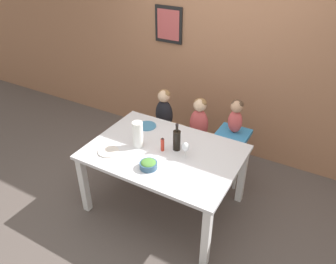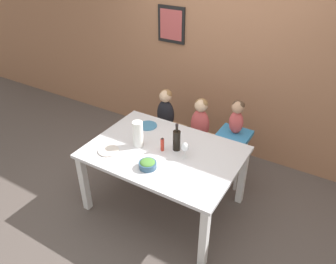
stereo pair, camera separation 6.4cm
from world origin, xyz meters
name	(u,v)px [view 2 (the right image)]	position (x,y,z in m)	size (l,w,h in m)	color
ground_plane	(164,204)	(0.00, 0.00, 0.00)	(14.00, 14.00, 0.00)	#564C47
wall_back	(224,51)	(0.00, 1.42, 1.35)	(10.00, 0.09, 2.70)	#9E6B4C
dining_table	(164,158)	(0.00, 0.00, 0.64)	(1.52, 1.07, 0.73)	silver
chair_far_left	(166,133)	(-0.43, 0.75, 0.40)	(0.41, 0.37, 0.47)	silver
chair_far_center	(199,144)	(0.04, 0.75, 0.40)	(0.41, 0.37, 0.47)	silver
chair_right_highchair	(233,144)	(0.47, 0.75, 0.54)	(0.35, 0.31, 0.69)	silver
person_child_left	(166,109)	(-0.43, 0.75, 0.74)	(0.23, 0.16, 0.52)	black
person_child_center	(200,119)	(0.04, 0.75, 0.74)	(0.23, 0.16, 0.52)	#C64C4C
person_baby_right	(237,115)	(0.47, 0.75, 0.92)	(0.16, 0.14, 0.39)	#C64C4C
wine_bottle	(177,140)	(0.10, 0.09, 0.85)	(0.08, 0.08, 0.30)	black
paper_towel_roll	(138,134)	(-0.27, -0.05, 0.87)	(0.11, 0.11, 0.28)	white
wine_glass_near	(185,147)	(0.23, 0.02, 0.85)	(0.07, 0.07, 0.17)	white
salad_bowl_large	(148,164)	(0.01, -0.31, 0.77)	(0.17, 0.17, 0.08)	#335675
dinner_plate_front_left	(108,151)	(-0.47, -0.29, 0.74)	(0.21, 0.21, 0.01)	silver
dinner_plate_back_left	(148,126)	(-0.41, 0.32, 0.74)	(0.21, 0.21, 0.01)	teal
condiment_bottle_hot_sauce	(162,144)	(-0.02, 0.00, 0.81)	(0.04, 0.04, 0.16)	red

